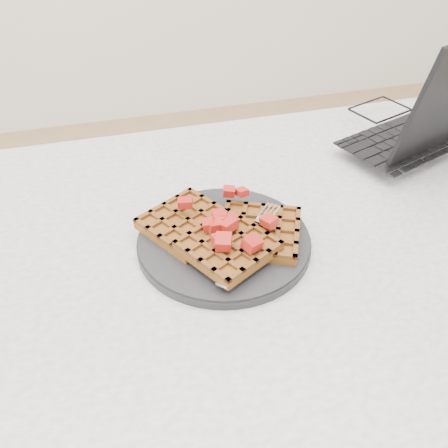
# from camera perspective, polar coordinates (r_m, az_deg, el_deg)

# --- Properties ---
(table) EXTENTS (1.20, 0.80, 0.75)m
(table) POSITION_cam_1_polar(r_m,az_deg,el_deg) (0.81, 5.19, -8.73)
(table) COLOR silver
(table) RESTS_ON ground
(plate) EXTENTS (0.25, 0.25, 0.02)m
(plate) POSITION_cam_1_polar(r_m,az_deg,el_deg) (0.72, 0.00, -1.98)
(plate) COLOR black
(plate) RESTS_ON table
(waffles) EXTENTS (0.25, 0.23, 0.03)m
(waffles) POSITION_cam_1_polar(r_m,az_deg,el_deg) (0.71, 0.09, -0.99)
(waffles) COLOR brown
(waffles) RESTS_ON plate
(strawberry_pile) EXTENTS (0.15, 0.15, 0.02)m
(strawberry_pile) POSITION_cam_1_polar(r_m,az_deg,el_deg) (0.70, 0.00, 0.90)
(strawberry_pile) COLOR maroon
(strawberry_pile) RESTS_ON waffles
(fork) EXTENTS (0.14, 0.15, 0.02)m
(fork) POSITION_cam_1_polar(r_m,az_deg,el_deg) (0.70, 3.36, -2.27)
(fork) COLOR silver
(fork) RESTS_ON plate
(laptop) EXTENTS (0.41, 0.36, 0.24)m
(laptop) POSITION_cam_1_polar(r_m,az_deg,el_deg) (1.05, 21.09, 11.03)
(laptop) COLOR black
(laptop) RESTS_ON table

